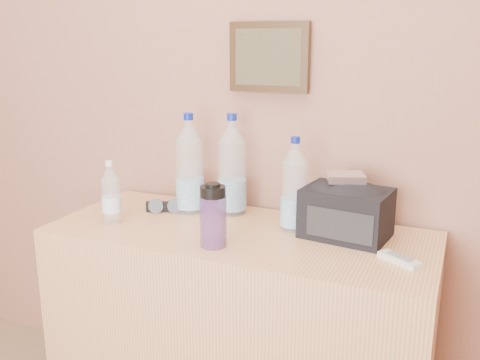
{
  "coord_description": "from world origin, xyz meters",
  "views": [
    {
      "loc": [
        0.73,
        0.11,
        1.46
      ],
      "look_at": [
        0.04,
        1.71,
        1.0
      ],
      "focal_mm": 40.0,
      "sensor_mm": 36.0,
      "label": 1
    }
  ],
  "objects_px": {
    "pet_small": "(111,196)",
    "sunglasses": "(166,207)",
    "pet_large_a": "(232,170)",
    "foil_packet": "(345,177)",
    "pet_large_b": "(190,169)",
    "toiletry_bag": "(346,210)",
    "nalgene_bottle": "(213,216)",
    "dresser": "(239,337)",
    "ac_remote": "(399,260)",
    "pet_large_c": "(294,189)"
  },
  "relations": [
    {
      "from": "sunglasses",
      "to": "toiletry_bag",
      "type": "xyz_separation_m",
      "value": [
        0.69,
        0.01,
        0.07
      ]
    },
    {
      "from": "pet_large_b",
      "to": "sunglasses",
      "type": "bearing_deg",
      "value": -153.14
    },
    {
      "from": "pet_large_b",
      "to": "nalgene_bottle",
      "type": "distance_m",
      "value": 0.38
    },
    {
      "from": "ac_remote",
      "to": "dresser",
      "type": "bearing_deg",
      "value": -153.92
    },
    {
      "from": "ac_remote",
      "to": "toiletry_bag",
      "type": "bearing_deg",
      "value": 174.31
    },
    {
      "from": "pet_large_a",
      "to": "sunglasses",
      "type": "distance_m",
      "value": 0.29
    },
    {
      "from": "pet_small",
      "to": "dresser",
      "type": "bearing_deg",
      "value": 12.46
    },
    {
      "from": "foil_packet",
      "to": "ac_remote",
      "type": "bearing_deg",
      "value": -39.43
    },
    {
      "from": "pet_small",
      "to": "foil_packet",
      "type": "relative_size",
      "value": 1.88
    },
    {
      "from": "toiletry_bag",
      "to": "ac_remote",
      "type": "bearing_deg",
      "value": -30.77
    },
    {
      "from": "nalgene_bottle",
      "to": "sunglasses",
      "type": "height_order",
      "value": "nalgene_bottle"
    },
    {
      "from": "pet_small",
      "to": "toiletry_bag",
      "type": "relative_size",
      "value": 0.83
    },
    {
      "from": "dresser",
      "to": "toiletry_bag",
      "type": "height_order",
      "value": "toiletry_bag"
    },
    {
      "from": "dresser",
      "to": "pet_large_c",
      "type": "relative_size",
      "value": 4.06
    },
    {
      "from": "pet_large_b",
      "to": "sunglasses",
      "type": "height_order",
      "value": "pet_large_b"
    },
    {
      "from": "dresser",
      "to": "pet_large_b",
      "type": "bearing_deg",
      "value": 153.87
    },
    {
      "from": "pet_large_b",
      "to": "foil_packet",
      "type": "height_order",
      "value": "pet_large_b"
    },
    {
      "from": "toiletry_bag",
      "to": "foil_packet",
      "type": "relative_size",
      "value": 2.27
    },
    {
      "from": "dresser",
      "to": "sunglasses",
      "type": "height_order",
      "value": "sunglasses"
    },
    {
      "from": "dresser",
      "to": "ac_remote",
      "type": "height_order",
      "value": "ac_remote"
    },
    {
      "from": "pet_large_b",
      "to": "toiletry_bag",
      "type": "height_order",
      "value": "pet_large_b"
    },
    {
      "from": "toiletry_bag",
      "to": "sunglasses",
      "type": "bearing_deg",
      "value": -171.9
    },
    {
      "from": "pet_large_a",
      "to": "ac_remote",
      "type": "relative_size",
      "value": 2.83
    },
    {
      "from": "pet_large_a",
      "to": "foil_packet",
      "type": "relative_size",
      "value": 3.14
    },
    {
      "from": "pet_large_a",
      "to": "ac_remote",
      "type": "height_order",
      "value": "pet_large_a"
    },
    {
      "from": "dresser",
      "to": "pet_small",
      "type": "distance_m",
      "value": 0.69
    },
    {
      "from": "pet_large_b",
      "to": "pet_small",
      "type": "height_order",
      "value": "pet_large_b"
    },
    {
      "from": "pet_large_c",
      "to": "pet_small",
      "type": "xyz_separation_m",
      "value": [
        -0.62,
        -0.19,
        -0.04
      ]
    },
    {
      "from": "pet_large_a",
      "to": "nalgene_bottle",
      "type": "bearing_deg",
      "value": -75.89
    },
    {
      "from": "nalgene_bottle",
      "to": "toiletry_bag",
      "type": "height_order",
      "value": "nalgene_bottle"
    },
    {
      "from": "pet_large_c",
      "to": "nalgene_bottle",
      "type": "relative_size",
      "value": 1.57
    },
    {
      "from": "pet_large_a",
      "to": "foil_packet",
      "type": "bearing_deg",
      "value": -8.24
    },
    {
      "from": "pet_large_b",
      "to": "sunglasses",
      "type": "relative_size",
      "value": 2.49
    },
    {
      "from": "foil_packet",
      "to": "toiletry_bag",
      "type": "bearing_deg",
      "value": -53.77
    },
    {
      "from": "pet_large_c",
      "to": "ac_remote",
      "type": "relative_size",
      "value": 2.43
    },
    {
      "from": "pet_large_a",
      "to": "pet_large_b",
      "type": "relative_size",
      "value": 1.0
    },
    {
      "from": "nalgene_bottle",
      "to": "foil_packet",
      "type": "bearing_deg",
      "value": 37.25
    },
    {
      "from": "pet_large_a",
      "to": "sunglasses",
      "type": "xyz_separation_m",
      "value": [
        -0.24,
        -0.09,
        -0.15
      ]
    },
    {
      "from": "pet_large_a",
      "to": "toiletry_bag",
      "type": "distance_m",
      "value": 0.46
    },
    {
      "from": "pet_large_a",
      "to": "nalgene_bottle",
      "type": "xyz_separation_m",
      "value": [
        0.08,
        -0.33,
        -0.07
      ]
    },
    {
      "from": "pet_small",
      "to": "sunglasses",
      "type": "relative_size",
      "value": 1.5
    },
    {
      "from": "dresser",
      "to": "foil_packet",
      "type": "bearing_deg",
      "value": 18.24
    },
    {
      "from": "sunglasses",
      "to": "pet_large_b",
      "type": "bearing_deg",
      "value": 3.69
    },
    {
      "from": "pet_large_a",
      "to": "pet_large_c",
      "type": "xyz_separation_m",
      "value": [
        0.27,
        -0.08,
        -0.02
      ]
    },
    {
      "from": "nalgene_bottle",
      "to": "ac_remote",
      "type": "xyz_separation_m",
      "value": [
        0.56,
        0.1,
        -0.09
      ]
    },
    {
      "from": "pet_large_c",
      "to": "nalgene_bottle",
      "type": "bearing_deg",
      "value": -126.22
    },
    {
      "from": "pet_large_b",
      "to": "dresser",
      "type": "bearing_deg",
      "value": -26.13
    },
    {
      "from": "dresser",
      "to": "nalgene_bottle",
      "type": "relative_size",
      "value": 6.38
    },
    {
      "from": "ac_remote",
      "to": "foil_packet",
      "type": "distance_m",
      "value": 0.33
    },
    {
      "from": "pet_large_a",
      "to": "pet_large_c",
      "type": "bearing_deg",
      "value": -16.72
    }
  ]
}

